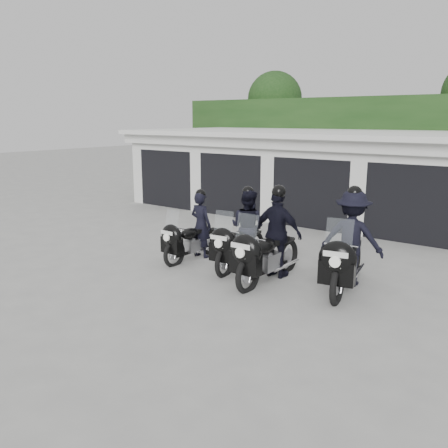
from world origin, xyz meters
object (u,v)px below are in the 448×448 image
Objects in this scene: police_bike_c at (273,239)px; police_bike_b at (244,232)px; police_bike_d at (350,244)px; police_bike_a at (193,231)px.

police_bike_b is at bearing 159.37° from police_bike_c.
police_bike_a is at bearing 175.35° from police_bike_d.
police_bike_c is (2.33, -0.10, 0.19)m from police_bike_a.
police_bike_b is 0.92× the size of police_bike_c.
police_bike_c is 0.98× the size of police_bike_d.
police_bike_b is 0.91× the size of police_bike_d.
police_bike_d is at bearing 7.99° from police_bike_a.
police_bike_c is (1.03, -0.39, 0.07)m from police_bike_b.
police_bike_c reaches higher than police_bike_a.
police_bike_b is 2.55m from police_bike_d.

